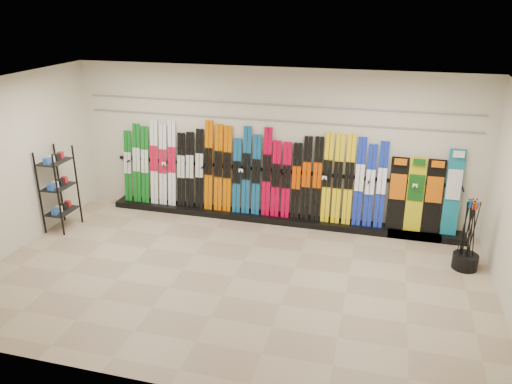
# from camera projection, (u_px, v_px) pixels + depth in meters

# --- Properties ---
(floor) EXTENTS (8.00, 8.00, 0.00)m
(floor) POSITION_uv_depth(u_px,v_px,m) (234.00, 277.00, 8.00)
(floor) COLOR gray
(floor) RESTS_ON ground
(back_wall) EXTENTS (8.00, 0.00, 8.00)m
(back_wall) POSITION_uv_depth(u_px,v_px,m) (271.00, 145.00, 9.70)
(back_wall) COLOR beige
(back_wall) RESTS_ON floor
(left_wall) EXTENTS (0.00, 5.00, 5.00)m
(left_wall) POSITION_uv_depth(u_px,v_px,m) (6.00, 168.00, 8.41)
(left_wall) COLOR beige
(left_wall) RESTS_ON floor
(ceiling) EXTENTS (8.00, 8.00, 0.00)m
(ceiling) POSITION_uv_depth(u_px,v_px,m) (231.00, 89.00, 6.91)
(ceiling) COLOR silver
(ceiling) RESTS_ON back_wall
(ski_rack_base) EXTENTS (8.00, 0.40, 0.12)m
(ski_rack_base) POSITION_uv_depth(u_px,v_px,m) (279.00, 218.00, 9.97)
(ski_rack_base) COLOR black
(ski_rack_base) RESTS_ON floor
(skis) EXTENTS (5.37, 0.26, 1.81)m
(skis) POSITION_uv_depth(u_px,v_px,m) (247.00, 173.00, 9.87)
(skis) COLOR #106B1B
(skis) RESTS_ON ski_rack_base
(snowboards) EXTENTS (1.26, 0.24, 1.58)m
(snowboards) POSITION_uv_depth(u_px,v_px,m) (425.00, 194.00, 9.11)
(snowboards) COLOR black
(snowboards) RESTS_ON ski_rack_base
(accessory_rack) EXTENTS (0.40, 0.60, 1.59)m
(accessory_rack) POSITION_uv_depth(u_px,v_px,m) (59.00, 189.00, 9.44)
(accessory_rack) COLOR black
(accessory_rack) RESTS_ON floor
(pole_bin) EXTENTS (0.41, 0.41, 0.25)m
(pole_bin) POSITION_uv_depth(u_px,v_px,m) (465.00, 261.00, 8.22)
(pole_bin) COLOR black
(pole_bin) RESTS_ON floor
(ski_poles) EXTENTS (0.29, 0.25, 1.18)m
(ski_poles) POSITION_uv_depth(u_px,v_px,m) (468.00, 234.00, 8.07)
(ski_poles) COLOR black
(ski_poles) RESTS_ON pole_bin
(slatwall_rail_0) EXTENTS (7.60, 0.02, 0.03)m
(slatwall_rail_0) POSITION_uv_depth(u_px,v_px,m) (271.00, 120.00, 9.50)
(slatwall_rail_0) COLOR gray
(slatwall_rail_0) RESTS_ON back_wall
(slatwall_rail_1) EXTENTS (7.60, 0.02, 0.03)m
(slatwall_rail_1) POSITION_uv_depth(u_px,v_px,m) (271.00, 105.00, 9.39)
(slatwall_rail_1) COLOR gray
(slatwall_rail_1) RESTS_ON back_wall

